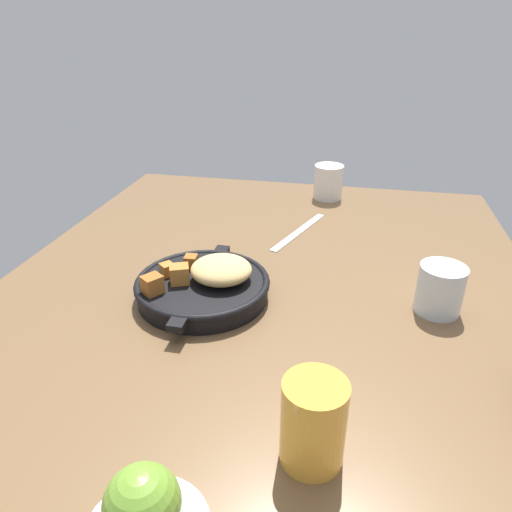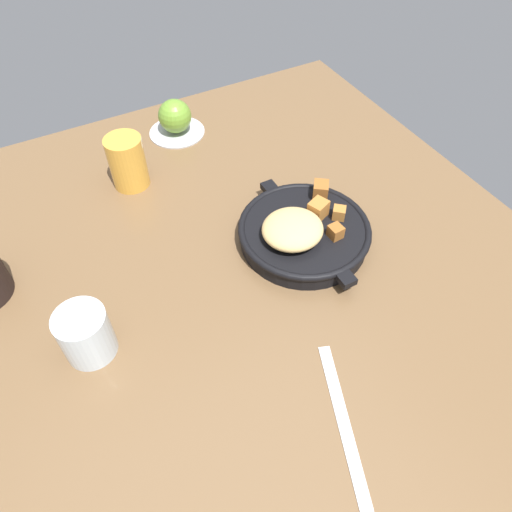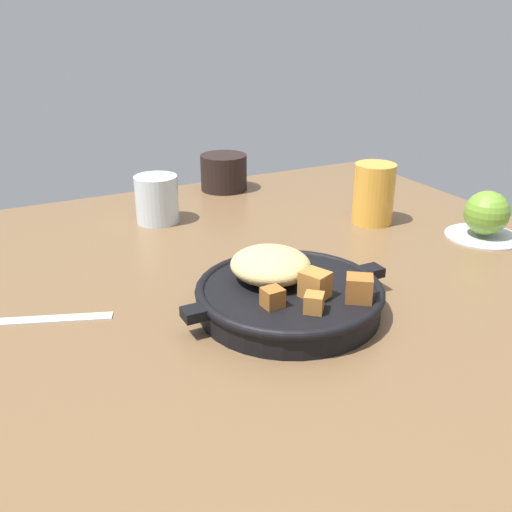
% 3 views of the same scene
% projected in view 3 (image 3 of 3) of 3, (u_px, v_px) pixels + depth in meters
% --- Properties ---
extents(ground_plane, '(1.14, 0.93, 0.02)m').
position_uv_depth(ground_plane, '(215.00, 297.00, 0.75)').
color(ground_plane, brown).
extents(cast_iron_skillet, '(0.26, 0.22, 0.07)m').
position_uv_depth(cast_iron_skillet, '(287.00, 292.00, 0.69)').
color(cast_iron_skillet, black).
rests_on(cast_iron_skillet, ground_plane).
extents(saucer_plate, '(0.12, 0.12, 0.01)m').
position_uv_depth(saucer_plate, '(483.00, 235.00, 0.91)').
color(saucer_plate, '#B7BABF').
rests_on(saucer_plate, ground_plane).
extents(red_apple, '(0.07, 0.07, 0.07)m').
position_uv_depth(red_apple, '(487.00, 213.00, 0.90)').
color(red_apple, olive).
rests_on(red_apple, saucer_plate).
extents(butter_knife, '(0.22, 0.09, 0.00)m').
position_uv_depth(butter_knife, '(12.00, 321.00, 0.67)').
color(butter_knife, silver).
rests_on(butter_knife, ground_plane).
extents(coffee_mug_dark, '(0.09, 0.09, 0.07)m').
position_uv_depth(coffee_mug_dark, '(224.00, 172.00, 1.14)').
color(coffee_mug_dark, black).
rests_on(coffee_mug_dark, ground_plane).
extents(juice_glass_amber, '(0.07, 0.07, 0.10)m').
position_uv_depth(juice_glass_amber, '(374.00, 194.00, 0.96)').
color(juice_glass_amber, gold).
rests_on(juice_glass_amber, ground_plane).
extents(water_glass_short, '(0.07, 0.07, 0.08)m').
position_uv_depth(water_glass_short, '(157.00, 199.00, 0.97)').
color(water_glass_short, silver).
rests_on(water_glass_short, ground_plane).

